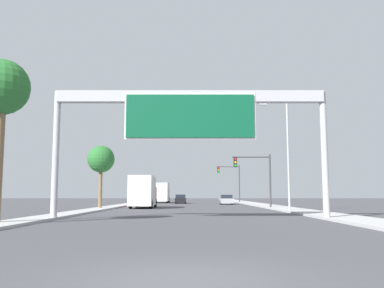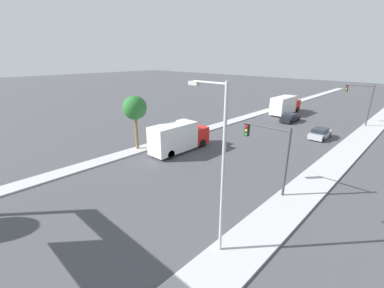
% 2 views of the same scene
% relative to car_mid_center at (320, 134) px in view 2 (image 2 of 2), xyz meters
% --- Properties ---
extents(sidewalk_right, '(3.00, 120.00, 0.15)m').
position_rel_car_mid_center_xyz_m(sidewalk_right, '(4.25, 3.55, -0.60)').
color(sidewalk_right, '#B4B4B4').
rests_on(sidewalk_right, ground).
extents(median_strip_left, '(2.00, 120.00, 0.15)m').
position_rel_car_mid_center_xyz_m(median_strip_left, '(-14.25, 3.55, -0.60)').
color(median_strip_left, '#B4B4B4').
rests_on(median_strip_left, ground).
extents(car_mid_center, '(1.87, 4.27, 1.43)m').
position_rel_car_mid_center_xyz_m(car_mid_center, '(0.00, 0.00, 0.00)').
color(car_mid_center, '#A5A8AD').
rests_on(car_mid_center, ground).
extents(car_far_left, '(1.77, 4.56, 1.45)m').
position_rel_car_mid_center_xyz_m(car_far_left, '(-7.00, 6.21, 0.01)').
color(car_far_left, black).
rests_on(car_far_left, ground).
extents(truck_box_primary, '(2.42, 8.06, 3.47)m').
position_rel_car_mid_center_xyz_m(truck_box_primary, '(-10.50, -17.06, 1.08)').
color(truck_box_primary, red).
rests_on(truck_box_primary, ground).
extents(truck_box_secondary, '(2.49, 8.78, 3.44)m').
position_rel_car_mid_center_xyz_m(truck_box_secondary, '(-10.50, 11.62, 1.07)').
color(truck_box_secondary, red).
rests_on(truck_box_secondary, ground).
extents(traffic_light_near_intersection, '(4.14, 0.32, 5.81)m').
position_rel_car_mid_center_xyz_m(traffic_light_near_intersection, '(1.91, -18.45, 3.24)').
color(traffic_light_near_intersection, '#3D3D3F').
rests_on(traffic_light_near_intersection, ground).
extents(traffic_light_mid_block, '(4.11, 0.32, 6.67)m').
position_rel_car_mid_center_xyz_m(traffic_light_mid_block, '(2.02, 11.55, 3.77)').
color(traffic_light_mid_block, '#3D3D3F').
rests_on(traffic_light_mid_block, ground).
extents(palm_tree_background, '(2.81, 2.81, 6.56)m').
position_rel_car_mid_center_xyz_m(palm_tree_background, '(-14.60, -20.06, 4.40)').
color(palm_tree_background, brown).
rests_on(palm_tree_background, ground).
extents(street_lamp_right, '(2.49, 0.28, 9.80)m').
position_rel_car_mid_center_xyz_m(street_lamp_right, '(3.08, -26.89, 5.01)').
color(street_lamp_right, '#B2B2B7').
rests_on(street_lamp_right, ground).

